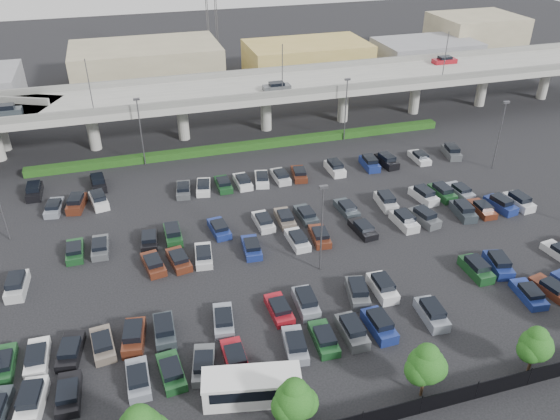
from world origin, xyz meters
TOP-DOWN VIEW (x-y plane):
  - ground at (0.00, 0.00)m, footprint 280.00×280.00m
  - overpass at (-0.25, 31.99)m, footprint 150.00×13.00m
  - hedge at (0.00, 25.00)m, footprint 66.00×1.60m
  - fence at (-0.05, -28.00)m, footprint 70.00×0.10m
  - tree_row at (0.70, -26.53)m, footprint 65.07×3.66m
  - shuttle_bus at (-11.28, -22.74)m, footprint 8.29×4.21m
  - parked_cars at (-0.75, -3.61)m, footprint 63.06×41.62m
  - light_poles at (-4.13, 2.00)m, footprint 66.90×48.38m
  - distant_buildings at (12.38, 61.81)m, footprint 138.00×24.00m

SIDE VIEW (x-z plane):
  - ground at x=0.00m, z-range 0.00..0.00m
  - hedge at x=0.00m, z-range 0.00..1.10m
  - parked_cars at x=-0.75m, z-range -0.20..1.47m
  - fence at x=-0.05m, z-range -0.10..1.90m
  - shuttle_bus at x=-11.28m, z-range 0.11..2.65m
  - tree_row at x=0.70m, z-range 0.55..6.49m
  - distant_buildings at x=12.38m, z-range -0.76..8.24m
  - light_poles at x=-4.13m, z-range 1.09..11.39m
  - overpass at x=-0.25m, z-range -0.93..14.87m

